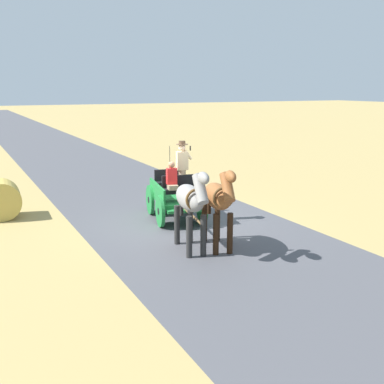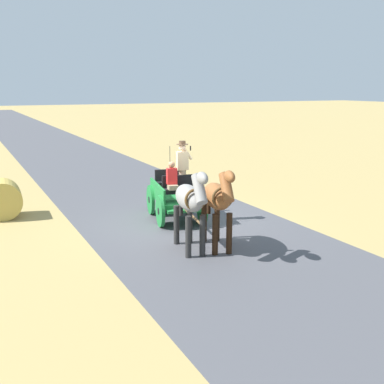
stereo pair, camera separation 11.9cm
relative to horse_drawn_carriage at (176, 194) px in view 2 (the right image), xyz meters
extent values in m
plane|color=tan|center=(-0.01, 0.50, -0.82)|extent=(200.00, 200.00, 0.00)
cube|color=#4C4C51|center=(-0.01, 0.50, -0.81)|extent=(6.21, 160.00, 0.01)
cube|color=#1E7233|center=(-0.01, -0.08, -0.16)|extent=(1.58, 2.38, 0.12)
cube|color=#1E7233|center=(-0.57, 0.02, 0.12)|extent=(0.44, 2.07, 0.44)
cube|color=#1E7233|center=(0.55, -0.19, 0.12)|extent=(0.44, 2.07, 0.44)
cube|color=#1E7233|center=(0.21, 1.12, -0.26)|extent=(1.11, 0.43, 0.08)
cube|color=#1E7233|center=(-0.23, -1.26, -0.34)|extent=(0.74, 0.33, 0.06)
cube|color=black|center=(0.10, 0.51, 0.22)|extent=(1.07, 0.54, 0.14)
cube|color=black|center=(0.07, 0.33, 0.44)|extent=(1.02, 0.26, 0.44)
cube|color=black|center=(-0.10, -0.57, 0.22)|extent=(1.07, 0.54, 0.14)
cube|color=black|center=(-0.14, -0.75, 0.44)|extent=(1.02, 0.26, 0.44)
cylinder|color=#1E7233|center=(-0.51, 0.79, -0.34)|extent=(0.27, 0.96, 0.96)
cylinder|color=black|center=(-0.51, 0.79, -0.34)|extent=(0.16, 0.23, 0.21)
cylinder|color=#1E7233|center=(0.77, 0.56, -0.34)|extent=(0.27, 0.96, 0.96)
cylinder|color=black|center=(0.77, 0.56, -0.34)|extent=(0.16, 0.23, 0.21)
cylinder|color=#1E7233|center=(-0.79, -0.72, -0.34)|extent=(0.27, 0.96, 0.96)
cylinder|color=black|center=(-0.79, -0.72, -0.34)|extent=(0.16, 0.23, 0.21)
cylinder|color=#1E7233|center=(0.49, -0.96, -0.34)|extent=(0.27, 0.96, 0.96)
cylinder|color=black|center=(0.49, -0.96, -0.34)|extent=(0.16, 0.23, 0.21)
cylinder|color=brown|center=(0.39, 2.08, -0.21)|extent=(0.43, 1.98, 0.07)
cylinder|color=black|center=(0.39, 0.46, 0.92)|extent=(0.02, 0.02, 1.30)
cylinder|color=#998466|center=(-0.10, 0.27, 0.35)|extent=(0.22, 0.22, 0.90)
cube|color=tan|center=(-0.10, 0.27, 1.08)|extent=(0.37, 0.28, 0.56)
sphere|color=beige|center=(-0.10, 0.27, 1.48)|extent=(0.22, 0.22, 0.22)
cylinder|color=#473323|center=(-0.10, 0.27, 1.58)|extent=(0.36, 0.36, 0.01)
cylinder|color=#473323|center=(-0.10, 0.27, 1.63)|extent=(0.20, 0.20, 0.10)
cylinder|color=tan|center=(-0.27, 0.34, 1.26)|extent=(0.27, 0.13, 0.32)
cube|color=black|center=(-0.32, 0.37, 1.46)|extent=(0.03, 0.07, 0.14)
cube|color=#998466|center=(0.37, 0.58, 0.36)|extent=(0.33, 0.37, 0.14)
cube|color=red|center=(0.34, 0.47, 0.67)|extent=(0.33, 0.25, 0.48)
sphere|color=#9E7051|center=(0.34, 0.47, 1.02)|extent=(0.20, 0.20, 0.20)
ellipsoid|color=brown|center=(0.18, 2.93, 0.55)|extent=(0.89, 1.65, 0.64)
cylinder|color=black|center=(0.12, 3.51, -0.29)|extent=(0.15, 0.15, 1.05)
cylinder|color=black|center=(0.48, 3.42, -0.29)|extent=(0.15, 0.15, 1.05)
cylinder|color=black|center=(-0.12, 2.44, -0.29)|extent=(0.15, 0.15, 1.05)
cylinder|color=black|center=(0.23, 2.36, -0.29)|extent=(0.15, 0.15, 1.05)
cylinder|color=brown|center=(0.37, 3.75, 0.95)|extent=(0.40, 0.69, 0.73)
ellipsoid|color=brown|center=(0.41, 3.97, 1.26)|extent=(0.33, 0.58, 0.28)
cube|color=black|center=(0.36, 3.74, 0.99)|extent=(0.17, 0.50, 0.56)
cylinder|color=black|center=(0.01, 2.21, 0.25)|extent=(0.11, 0.11, 0.70)
torus|color=brown|center=(0.30, 3.47, 0.63)|extent=(0.55, 0.19, 0.55)
ellipsoid|color=gray|center=(0.89, 2.80, 0.55)|extent=(0.80, 1.63, 0.64)
cylinder|color=#272726|center=(0.80, 3.37, -0.29)|extent=(0.15, 0.15, 1.05)
cylinder|color=#272726|center=(1.16, 3.31, -0.29)|extent=(0.15, 0.15, 1.05)
cylinder|color=#272726|center=(0.63, 2.29, -0.29)|extent=(0.15, 0.15, 1.05)
cylinder|color=#272726|center=(0.99, 2.23, -0.29)|extent=(0.15, 0.15, 1.05)
cylinder|color=gray|center=(1.02, 3.63, 0.95)|extent=(0.36, 0.68, 0.73)
ellipsoid|color=gray|center=(1.06, 3.85, 1.26)|extent=(0.30, 0.57, 0.28)
cube|color=#272726|center=(1.02, 3.61, 0.99)|extent=(0.14, 0.51, 0.56)
cylinder|color=#272726|center=(0.78, 2.07, 0.25)|extent=(0.11, 0.11, 0.70)
torus|color=brown|center=(0.98, 3.34, 0.63)|extent=(0.55, 0.15, 0.55)
cylinder|color=gold|center=(4.89, -2.63, -0.22)|extent=(1.27, 1.17, 1.20)
camera|label=1|loc=(6.07, 13.32, 3.29)|focal=44.89mm
camera|label=2|loc=(5.96, 13.37, 3.29)|focal=44.89mm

